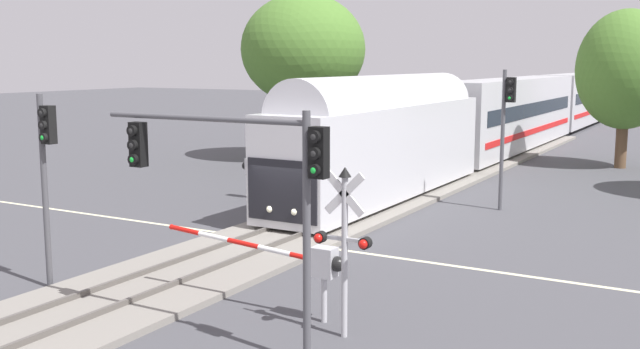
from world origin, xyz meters
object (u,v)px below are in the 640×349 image
Objects in this scene: oak_behind_train at (303,49)px; elm_centre_background at (626,70)px; commuter_train at (519,110)px; traffic_signal_median at (46,160)px; traffic_signal_near_right at (241,168)px; crossing_gate_far at (262,168)px; crossing_gate_near at (306,260)px; crossing_signal_mast at (344,235)px; traffic_signal_far_side at (506,117)px.

elm_centre_background is (17.46, 6.23, -1.19)m from oak_behind_train.
commuter_train is 38.36m from traffic_signal_median.
traffic_signal_near_right is at bearing -83.34° from commuter_train.
commuter_train reaches higher than traffic_signal_near_right.
traffic_signal_median is at bearing -107.38° from elm_centre_background.
crossing_gate_far is 0.96× the size of traffic_signal_near_right.
crossing_gate_near is at bearing -52.12° from crossing_gate_far.
traffic_signal_near_right reaches higher than crossing_signal_mast.
oak_behind_train is (-7.49, 25.62, 3.27)m from traffic_signal_median.
traffic_signal_near_right is at bearing -94.45° from crossing_gate_near.
crossing_gate_near is (4.76, -36.92, -1.30)m from commuter_train.
crossing_gate_near is at bearing -95.31° from elm_centre_background.
traffic_signal_far_side reaches higher than crossing_signal_mast.
traffic_signal_median reaches higher than crossing_gate_far.
crossing_gate_far is at bearing -123.96° from elm_centre_background.
elm_centre_background is at bearing 81.15° from traffic_signal_far_side.
crossing_gate_near is 0.97× the size of crossing_gate_far.
traffic_signal_far_side is (-0.91, 15.72, 1.50)m from crossing_signal_mast.
crossing_signal_mast is 16.81m from crossing_gate_far.
oak_behind_train reaches higher than traffic_signal_median.
crossing_signal_mast is 2.73m from traffic_signal_near_right.
oak_behind_train is at bearing 118.55° from traffic_signal_near_right.
crossing_gate_far is 13.91m from traffic_signal_median.
commuter_train is at bearing 79.17° from crossing_gate_far.
elm_centre_background is (12.32, 18.30, 4.15)m from crossing_gate_far.
traffic_signal_near_right is at bearing -132.73° from crossing_signal_mast.
crossing_gate_far is 0.93× the size of traffic_signal_far_side.
oak_behind_train is (-14.44, 26.55, 2.89)m from traffic_signal_near_right.
traffic_signal_near_right is 17.38m from traffic_signal_far_side.
commuter_train reaches higher than crossing_signal_mast.
traffic_signal_median is at bearing -73.71° from oak_behind_train.
commuter_train is 17.01× the size of crossing_signal_mast.
traffic_signal_near_right is (-1.52, -1.65, 1.55)m from crossing_signal_mast.
crossing_signal_mast is 0.68× the size of traffic_signal_near_right.
crossing_signal_mast is 0.71× the size of crossing_gate_far.
crossing_gate_far is (-4.73, -24.73, -1.30)m from commuter_train.
crossing_signal_mast is at bearing -80.77° from commuter_train.
traffic_signal_median reaches higher than crossing_gate_near.
elm_centre_background is at bearing 19.64° from oak_behind_train.
traffic_signal_median is 26.89m from oak_behind_train.
crossing_gate_far is at bearing -163.76° from traffic_signal_far_side.
commuter_train is 37.25m from crossing_gate_near.
crossing_gate_far is at bearing -100.83° from commuter_train.
crossing_gate_near is 0.99× the size of traffic_signal_median.
oak_behind_train is at bearing 122.67° from crossing_signal_mast.
traffic_signal_median is (-7.57, -16.44, -0.33)m from traffic_signal_far_side.
commuter_train is at bearing 52.07° from oak_behind_train.
crossing_gate_near is 1.36× the size of crossing_signal_mast.
crossing_signal_mast is 31.33m from elm_centre_background.
commuter_train is 12.13× the size of crossing_gate_far.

